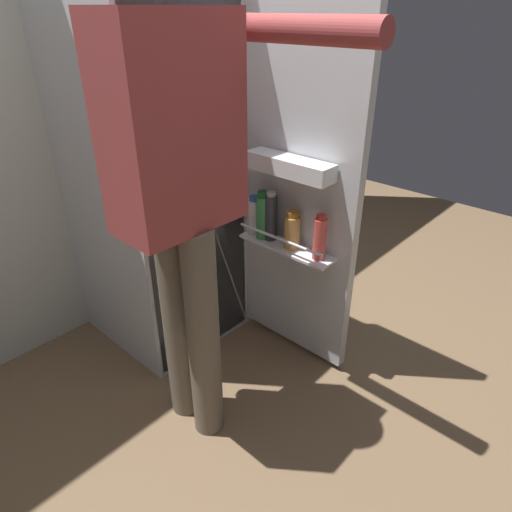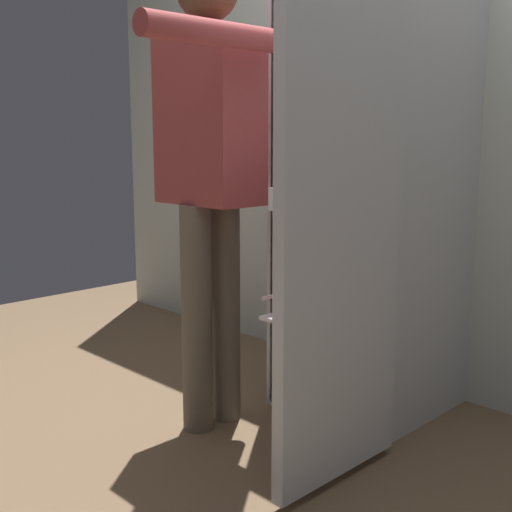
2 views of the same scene
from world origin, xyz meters
The scene contains 4 objects.
ground_plane centered at (0.00, 0.00, 0.00)m, with size 5.55×5.55×0.00m, color brown.
kitchen_wall centered at (0.00, 0.94, 1.33)m, with size 4.40×0.10×2.66m, color beige.
refrigerator centered at (0.02, 0.52, 0.88)m, with size 0.64×1.22×1.75m.
person centered at (-0.31, -0.04, 1.07)m, with size 0.54×0.74×1.78m.
Camera 1 is at (-1.16, -1.13, 1.51)m, focal length 31.86 mm.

